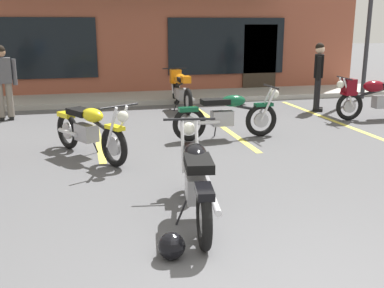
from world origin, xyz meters
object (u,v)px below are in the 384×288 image
(motorcycle_blue_standard, at_px, (227,115))
(helmet_on_pavement, at_px, (172,246))
(motorcycle_foreground_classic, at_px, (196,179))
(motorcycle_black_cruiser, at_px, (375,96))
(motorcycle_silver_naked, at_px, (181,88))
(motorcycle_green_cafe_racer, at_px, (89,130))
(person_in_shorts_foreground, at_px, (3,78))
(person_by_back_row, at_px, (319,73))

(motorcycle_blue_standard, relative_size, helmet_on_pavement, 8.11)
(motorcycle_foreground_classic, relative_size, helmet_on_pavement, 8.09)
(motorcycle_black_cruiser, relative_size, motorcycle_silver_naked, 1.00)
(motorcycle_green_cafe_racer, relative_size, person_in_shorts_foreground, 1.13)
(motorcycle_black_cruiser, xyz_separation_m, motorcycle_green_cafe_racer, (-6.38, -1.65, -0.07))
(motorcycle_foreground_classic, bearing_deg, motorcycle_black_cruiser, 39.92)
(person_by_back_row, bearing_deg, motorcycle_green_cafe_racer, -152.57)
(motorcycle_black_cruiser, bearing_deg, motorcycle_silver_naked, 149.22)
(person_in_shorts_foreground, distance_m, person_by_back_row, 7.43)
(person_by_back_row, bearing_deg, motorcycle_silver_naked, 161.40)
(motorcycle_silver_naked, height_order, motorcycle_blue_standard, same)
(motorcycle_black_cruiser, xyz_separation_m, person_by_back_row, (-0.74, 1.28, 0.42))
(motorcycle_foreground_classic, relative_size, person_by_back_row, 1.26)
(motorcycle_silver_naked, bearing_deg, motorcycle_blue_standard, -87.01)
(motorcycle_silver_naked, relative_size, motorcycle_green_cafe_racer, 1.11)
(motorcycle_foreground_classic, bearing_deg, person_by_back_row, 51.43)
(helmet_on_pavement, bearing_deg, motorcycle_silver_naked, 77.04)
(motorcycle_blue_standard, bearing_deg, motorcycle_silver_naked, 92.99)
(motorcycle_silver_naked, distance_m, motorcycle_blue_standard, 3.33)
(motorcycle_black_cruiser, bearing_deg, motorcycle_green_cafe_racer, -165.53)
(motorcycle_silver_naked, relative_size, person_in_shorts_foreground, 1.26)
(motorcycle_foreground_classic, height_order, helmet_on_pavement, motorcycle_foreground_classic)
(motorcycle_green_cafe_racer, bearing_deg, motorcycle_blue_standard, 15.18)
(motorcycle_black_cruiser, height_order, motorcycle_silver_naked, same)
(motorcycle_foreground_classic, xyz_separation_m, motorcycle_blue_standard, (1.48, 3.48, 0.00))
(motorcycle_silver_naked, height_order, motorcycle_green_cafe_racer, same)
(motorcycle_green_cafe_racer, bearing_deg, person_in_shorts_foreground, 116.58)
(person_in_shorts_foreground, bearing_deg, motorcycle_blue_standard, -33.12)
(motorcycle_silver_naked, height_order, person_in_shorts_foreground, person_in_shorts_foreground)
(person_in_shorts_foreground, bearing_deg, motorcycle_black_cruiser, -12.97)
(motorcycle_foreground_classic, relative_size, motorcycle_blue_standard, 1.00)
(motorcycle_green_cafe_racer, bearing_deg, motorcycle_silver_naked, 59.22)
(motorcycle_silver_naked, height_order, person_by_back_row, person_by_back_row)
(motorcycle_black_cruiser, distance_m, motorcycle_blue_standard, 3.93)
(person_in_shorts_foreground, xyz_separation_m, helmet_on_pavement, (2.39, -7.17, -0.82))
(motorcycle_blue_standard, bearing_deg, motorcycle_foreground_classic, -113.07)
(person_in_shorts_foreground, bearing_deg, person_by_back_row, -4.59)
(motorcycle_foreground_classic, bearing_deg, motorcycle_silver_naked, 79.11)
(motorcycle_green_cafe_racer, relative_size, person_by_back_row, 1.13)
(motorcycle_foreground_classic, distance_m, motorcycle_black_cruiser, 6.91)
(motorcycle_black_cruiser, distance_m, person_in_shorts_foreground, 8.37)
(person_in_shorts_foreground, relative_size, person_by_back_row, 1.00)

